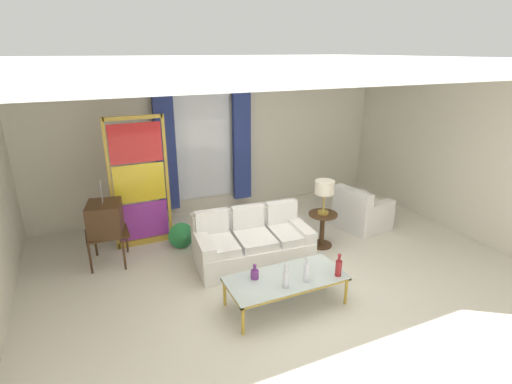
{
  "coord_description": "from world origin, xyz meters",
  "views": [
    {
      "loc": [
        -2.49,
        -4.44,
        3.16
      ],
      "look_at": [
        -0.08,
        0.9,
        1.05
      ],
      "focal_mm": 27.84,
      "sensor_mm": 36.0,
      "label": 1
    }
  ],
  "objects": [
    {
      "name": "ceiling_slab",
      "position": [
        0.0,
        0.8,
        3.02
      ],
      "size": [
        8.0,
        7.6,
        0.04
      ],
      "primitive_type": "cube",
      "color": "white"
    },
    {
      "name": "vintage_tv",
      "position": [
        -2.31,
        1.52,
        0.73
      ],
      "size": [
        0.62,
        0.68,
        1.35
      ],
      "color": "#472D19",
      "rests_on": "ground"
    },
    {
      "name": "peacock_figurine",
      "position": [
        -1.16,
        1.48,
        0.22
      ],
      "size": [
        0.44,
        0.6,
        0.5
      ],
      "color": "beige",
      "rests_on": "ground"
    },
    {
      "name": "wall_right",
      "position": [
        3.66,
        0.6,
        1.5
      ],
      "size": [
        0.12,
        7.0,
        3.0
      ],
      "primitive_type": "cube",
      "color": "silver",
      "rests_on": "ground"
    },
    {
      "name": "bottle_ruby_flask",
      "position": [
        -0.7,
        -0.44,
        0.48
      ],
      "size": [
        0.1,
        0.1,
        0.21
      ],
      "color": "#753384",
      "rests_on": "coffee_table"
    },
    {
      "name": "table_lamp_brass",
      "position": [
        1.02,
        0.64,
        1.03
      ],
      "size": [
        0.32,
        0.32,
        0.57
      ],
      "color": "#B29338",
      "rests_on": "round_side_table"
    },
    {
      "name": "coffee_table",
      "position": [
        -0.33,
        -0.58,
        0.38
      ],
      "size": [
        1.53,
        0.7,
        0.41
      ],
      "color": "silver",
      "rests_on": "ground"
    },
    {
      "name": "stained_glass_divider",
      "position": [
        -1.7,
        1.95,
        1.06
      ],
      "size": [
        0.95,
        0.05,
        2.2
      ],
      "color": "gold",
      "rests_on": "ground"
    },
    {
      "name": "couch_white_long",
      "position": [
        -0.26,
        0.68,
        0.3
      ],
      "size": [
        1.82,
        1.06,
        0.86
      ],
      "color": "white",
      "rests_on": "ground"
    },
    {
      "name": "bottle_blue_decanter",
      "position": [
        -0.44,
        -0.77,
        0.54
      ],
      "size": [
        0.08,
        0.08,
        0.33
      ],
      "color": "silver",
      "rests_on": "coffee_table"
    },
    {
      "name": "bottle_amber_squat",
      "position": [
        0.3,
        -0.82,
        0.54
      ],
      "size": [
        0.08,
        0.08,
        0.32
      ],
      "color": "maroon",
      "rests_on": "coffee_table"
    },
    {
      "name": "curtained_window",
      "position": [
        -0.28,
        2.89,
        1.74
      ],
      "size": [
        2.0,
        0.17,
        2.7
      ],
      "color": "white",
      "rests_on": "ground"
    },
    {
      "name": "wall_rear",
      "position": [
        0.0,
        3.06,
        1.5
      ],
      "size": [
        8.0,
        0.12,
        3.0
      ],
      "primitive_type": "cube",
      "color": "silver",
      "rests_on": "ground"
    },
    {
      "name": "round_side_table",
      "position": [
        1.02,
        0.64,
        0.36
      ],
      "size": [
        0.48,
        0.48,
        0.59
      ],
      "color": "#472D19",
      "rests_on": "ground"
    },
    {
      "name": "armchair_white",
      "position": [
        2.09,
        0.96,
        0.29
      ],
      "size": [
        0.94,
        0.93,
        0.8
      ],
      "color": "white",
      "rests_on": "ground"
    },
    {
      "name": "ground_plane",
      "position": [
        0.0,
        0.0,
        0.0
      ],
      "size": [
        16.0,
        16.0,
        0.0
      ],
      "primitive_type": "plane",
      "color": "silver"
    },
    {
      "name": "bottle_crystal_tall",
      "position": [
        -0.14,
        -0.77,
        0.55
      ],
      "size": [
        0.07,
        0.07,
        0.34
      ],
      "color": "silver",
      "rests_on": "coffee_table"
    }
  ]
}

